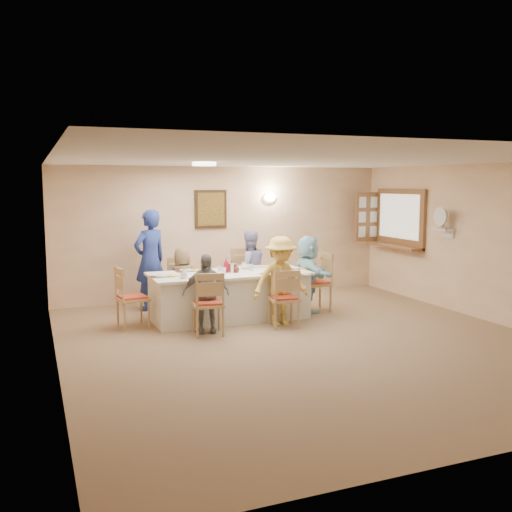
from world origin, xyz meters
name	(u,v)px	position (x,y,z in m)	size (l,w,h in m)	color
ground	(307,343)	(0.00, 0.00, 0.00)	(7.00, 7.00, 0.00)	#9C8360
room_walls	(308,233)	(0.00, 0.00, 1.51)	(7.00, 7.00, 7.00)	tan
wall_picture	(211,209)	(-0.30, 3.46, 1.70)	(0.62, 0.05, 0.72)	#3F2916
wall_sconce	(270,198)	(0.90, 3.44, 1.90)	(0.26, 0.09, 0.18)	white
ceiling_light	(204,164)	(-1.00, 1.50, 2.47)	(0.36, 0.36, 0.05)	white
serving_hatch	(400,219)	(3.21, 2.40, 1.50)	(0.06, 1.50, 1.15)	brown
hatch_sill	(394,246)	(3.09, 2.40, 0.97)	(0.30, 1.50, 0.05)	brown
shutter_door	(367,217)	(2.95, 3.16, 1.50)	(0.55, 0.04, 1.00)	brown
fan_shelf	(443,229)	(3.13, 1.05, 1.40)	(0.22, 0.36, 0.03)	white
desk_fan	(442,221)	(3.10, 1.05, 1.55)	(0.30, 0.30, 0.28)	#A5A5A8
dining_table	(229,296)	(-0.53, 1.72, 0.38)	(2.55, 1.08, 0.76)	silver
chair_back_left	(181,285)	(-1.13, 2.52, 0.46)	(0.44, 0.44, 0.93)	tan
chair_back_right	(247,278)	(0.07, 2.52, 0.52)	(0.49, 0.49, 1.03)	tan
chair_front_left	(208,303)	(-1.13, 0.92, 0.47)	(0.45, 0.45, 0.94)	tan
chair_front_right	(284,298)	(0.07, 0.92, 0.45)	(0.43, 0.43, 0.91)	tan
chair_left_end	(133,297)	(-2.08, 1.72, 0.47)	(0.45, 0.45, 0.94)	tan
chair_right_end	(315,282)	(1.02, 1.72, 0.50)	(0.48, 0.48, 1.01)	tan
diner_back_left	(183,280)	(-1.13, 2.40, 0.56)	(0.59, 0.42, 1.13)	brown
diner_back_right	(249,269)	(0.07, 2.40, 0.69)	(0.68, 0.53, 1.37)	#8F8DBC
diner_front_left	(206,293)	(-1.13, 1.04, 0.59)	(0.73, 0.42, 1.17)	gray
diner_front_right	(281,281)	(0.07, 1.04, 0.69)	(0.90, 0.54, 1.38)	#F7D15B
diner_right_end	(308,274)	(0.89, 1.72, 0.65)	(0.49, 1.24, 1.31)	#9EDDEC
caregiver	(150,260)	(-1.58, 2.87, 0.87)	(0.75, 0.65, 1.74)	navy
placemat_fl	(201,279)	(-1.13, 1.30, 0.76)	(0.34, 0.25, 0.01)	#472B19
plate_fl	(201,278)	(-1.13, 1.30, 0.77)	(0.26, 0.26, 0.02)	white
napkin_fl	(213,278)	(-0.95, 1.25, 0.77)	(0.13, 0.13, 0.01)	yellow
placemat_fr	(274,274)	(0.07, 1.30, 0.76)	(0.38, 0.28, 0.01)	#472B19
plate_fr	(274,273)	(0.07, 1.30, 0.77)	(0.26, 0.26, 0.02)	white
napkin_fr	(286,273)	(0.25, 1.25, 0.77)	(0.14, 0.14, 0.01)	yellow
placemat_bl	(186,271)	(-1.13, 2.14, 0.76)	(0.37, 0.27, 0.01)	#472B19
plate_bl	(186,270)	(-1.13, 2.14, 0.77)	(0.23, 0.23, 0.01)	white
napkin_bl	(198,270)	(-0.95, 2.09, 0.77)	(0.15, 0.15, 0.01)	yellow
placemat_br	(254,267)	(0.07, 2.14, 0.76)	(0.33, 0.25, 0.01)	#472B19
plate_br	(254,266)	(0.07, 2.14, 0.77)	(0.25, 0.25, 0.02)	white
napkin_br	(265,266)	(0.25, 2.09, 0.77)	(0.14, 0.14, 0.01)	yellow
placemat_le	(162,276)	(-1.63, 1.72, 0.76)	(0.34, 0.25, 0.01)	#472B19
plate_le	(162,276)	(-1.63, 1.72, 0.77)	(0.24, 0.24, 0.02)	white
napkin_le	(174,276)	(-1.45, 1.67, 0.77)	(0.13, 0.13, 0.01)	yellow
placemat_re	(292,268)	(0.59, 1.72, 0.76)	(0.36, 0.27, 0.01)	#472B19
plate_re	(292,268)	(0.59, 1.72, 0.77)	(0.25, 0.25, 0.02)	white
napkin_re	(303,268)	(0.77, 1.67, 0.77)	(0.15, 0.15, 0.01)	yellow
teacup_a	(183,276)	(-1.37, 1.42, 0.80)	(0.13, 0.13, 0.09)	white
teacup_b	(244,264)	(-0.09, 2.21, 0.80)	(0.12, 0.12, 0.08)	white
bowl_a	(217,274)	(-0.82, 1.46, 0.79)	(0.26, 0.26, 0.05)	white
bowl_b	(246,267)	(-0.15, 1.98, 0.79)	(0.26, 0.26, 0.06)	white
condiment_ketchup	(226,265)	(-0.58, 1.74, 0.88)	(0.12, 0.12, 0.23)	#B00F2D
condiment_brown	(232,266)	(-0.48, 1.77, 0.85)	(0.10, 0.10, 0.19)	maroon
condiment_malt	(236,268)	(-0.43, 1.68, 0.83)	(0.13, 0.13, 0.14)	maroon
drinking_glass	(219,269)	(-0.68, 1.77, 0.82)	(0.07, 0.07, 0.10)	silver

